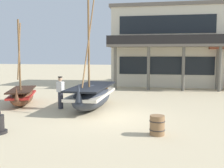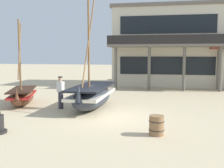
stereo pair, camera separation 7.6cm
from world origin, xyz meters
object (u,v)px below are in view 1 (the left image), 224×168
object	(u,v)px
fishing_boat_centre_large	(92,96)
harbor_building_main	(166,46)
fishing_boat_near_left	(22,96)
fisherman_by_hull	(60,93)
wooden_barrel	(157,125)

from	to	relation	value
fishing_boat_centre_large	harbor_building_main	size ratio (longest dim) A/B	0.60
fishing_boat_near_left	fisherman_by_hull	xyz separation A→B (m)	(2.54, -0.64, 0.32)
fishing_boat_centre_large	wooden_barrel	size ratio (longest dim) A/B	8.34
fishing_boat_near_left	fishing_boat_centre_large	size ratio (longest dim) A/B	0.80
harbor_building_main	fishing_boat_near_left	bearing A→B (deg)	-122.74
fisherman_by_hull	harbor_building_main	world-z (taller)	harbor_building_main
fishing_boat_near_left	fishing_boat_centre_large	world-z (taller)	fishing_boat_centre_large
fisherman_by_hull	harbor_building_main	bearing A→B (deg)	67.46
wooden_barrel	harbor_building_main	size ratio (longest dim) A/B	0.07
fishing_boat_near_left	fisherman_by_hull	size ratio (longest dim) A/B	2.77
fishing_boat_near_left	fisherman_by_hull	distance (m)	2.64
fisherman_by_hull	harbor_building_main	size ratio (longest dim) A/B	0.17
fisherman_by_hull	harbor_building_main	distance (m)	14.30
fishing_boat_near_left	harbor_building_main	bearing A→B (deg)	57.26
fisherman_by_hull	fishing_boat_near_left	bearing A→B (deg)	165.85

